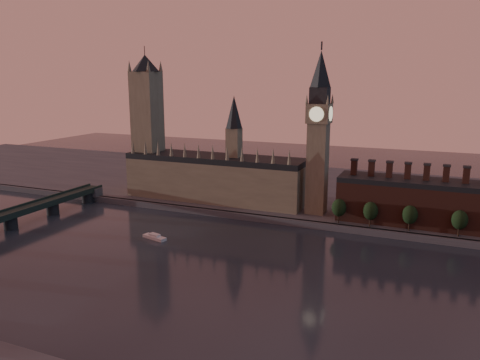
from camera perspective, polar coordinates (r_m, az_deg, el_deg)
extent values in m
plane|color=black|center=(214.18, -0.74, -12.35)|extent=(900.00, 900.00, 0.00)
cube|color=#4D4E53|center=(292.78, 6.35, -5.14)|extent=(900.00, 4.00, 4.00)
cube|color=#4D4E53|center=(376.99, 10.27, -1.30)|extent=(900.00, 180.00, 4.00)
cube|color=#766C54|center=(334.07, -3.07, -0.05)|extent=(130.00, 30.00, 28.00)
cube|color=black|center=(331.03, -3.11, 2.65)|extent=(130.00, 30.00, 4.00)
cube|color=#766C54|center=(323.28, -0.73, 4.23)|extent=(9.00, 9.00, 24.00)
cone|color=black|center=(320.87, -0.74, 8.30)|extent=(12.00, 12.00, 22.00)
cone|color=#766C54|center=(348.15, -12.93, 4.00)|extent=(2.60, 2.60, 10.00)
cone|color=#766C54|center=(342.03, -11.47, 3.92)|extent=(2.60, 2.60, 10.00)
cone|color=#766C54|center=(336.15, -9.95, 3.84)|extent=(2.60, 2.60, 10.00)
cone|color=#766C54|center=(330.50, -8.38, 3.75)|extent=(2.60, 2.60, 10.00)
cone|color=#766C54|center=(325.12, -6.76, 3.66)|extent=(2.60, 2.60, 10.00)
cone|color=#766C54|center=(320.00, -5.08, 3.56)|extent=(2.60, 2.60, 10.00)
cone|color=#766C54|center=(315.17, -3.36, 3.45)|extent=(2.60, 2.60, 10.00)
cone|color=#766C54|center=(310.63, -1.58, 3.34)|extent=(2.60, 2.60, 10.00)
cone|color=#766C54|center=(306.40, 0.25, 3.22)|extent=(2.60, 2.60, 10.00)
cone|color=#766C54|center=(302.49, 2.13, 3.09)|extent=(2.60, 2.60, 10.00)
cone|color=#766C54|center=(298.92, 4.06, 2.96)|extent=(2.60, 2.60, 10.00)
cone|color=#766C54|center=(295.69, 6.03, 2.82)|extent=(2.60, 2.60, 10.00)
cube|color=#766C54|center=(356.25, -11.16, 5.56)|extent=(18.00, 18.00, 90.00)
cone|color=black|center=(354.13, -11.51, 13.78)|extent=(24.00, 24.00, 12.00)
cylinder|color=#232326|center=(354.36, -11.55, 14.75)|extent=(0.50, 0.50, 12.00)
cone|color=#766C54|center=(352.10, -13.35, 13.38)|extent=(3.00, 3.00, 8.00)
cone|color=#766C54|center=(342.98, -11.12, 13.52)|extent=(3.00, 3.00, 8.00)
cone|color=#766C54|center=(365.19, -11.84, 13.40)|extent=(3.00, 3.00, 8.00)
cone|color=#766C54|center=(356.40, -9.66, 13.52)|extent=(3.00, 3.00, 8.00)
cube|color=#766C54|center=(301.57, 9.40, 1.36)|extent=(12.00, 12.00, 58.00)
cube|color=#766C54|center=(297.04, 9.64, 8.01)|extent=(14.00, 14.00, 12.00)
cube|color=#232326|center=(296.45, 9.72, 10.13)|extent=(11.00, 11.00, 10.00)
cone|color=black|center=(296.33, 9.83, 13.22)|extent=(13.00, 13.00, 22.00)
cylinder|color=#232326|center=(296.90, 9.93, 15.82)|extent=(1.00, 1.00, 5.00)
cylinder|color=beige|center=(290.05, 9.31, 7.92)|extent=(9.00, 0.50, 9.00)
cylinder|color=beige|center=(304.03, 9.96, 8.09)|extent=(9.00, 0.50, 9.00)
cylinder|color=beige|center=(298.77, 8.28, 8.07)|extent=(0.50, 9.00, 9.00)
cylinder|color=beige|center=(295.47, 11.01, 7.93)|extent=(0.50, 9.00, 9.00)
cone|color=#766C54|center=(291.80, 8.14, 9.75)|extent=(2.00, 2.00, 6.00)
cone|color=#766C54|center=(288.75, 10.67, 9.64)|extent=(2.00, 2.00, 6.00)
cone|color=#766C54|center=(304.38, 8.78, 9.83)|extent=(2.00, 2.00, 6.00)
cone|color=#766C54|center=(301.46, 11.21, 9.72)|extent=(2.00, 2.00, 6.00)
cube|color=#4D271D|center=(297.51, 22.51, -2.93)|extent=(110.00, 25.00, 24.00)
cube|color=black|center=(294.47, 22.72, -0.40)|extent=(110.00, 25.00, 3.00)
cube|color=#4D271D|center=(296.76, 13.74, 1.49)|extent=(3.50, 3.50, 9.00)
cube|color=#232326|center=(295.89, 13.79, 2.44)|extent=(4.20, 4.20, 1.00)
cube|color=#4D271D|center=(295.35, 15.73, 1.33)|extent=(3.50, 3.50, 9.00)
cube|color=#232326|center=(294.48, 15.79, 2.28)|extent=(4.20, 4.20, 1.00)
cube|color=#4D271D|center=(294.31, 17.75, 1.17)|extent=(3.50, 3.50, 9.00)
cube|color=#232326|center=(293.43, 17.81, 2.12)|extent=(4.20, 4.20, 1.00)
cube|color=#4D271D|center=(293.63, 19.77, 1.00)|extent=(3.50, 3.50, 9.00)
cube|color=#232326|center=(292.76, 19.84, 1.96)|extent=(4.20, 4.20, 1.00)
cube|color=#4D271D|center=(293.33, 21.80, 0.83)|extent=(3.50, 3.50, 9.00)
cube|color=#232326|center=(292.45, 21.88, 1.79)|extent=(4.20, 4.20, 1.00)
cube|color=#4D271D|center=(293.39, 23.84, 0.66)|extent=(3.50, 3.50, 9.00)
cube|color=#232326|center=(292.52, 23.92, 1.62)|extent=(4.20, 4.20, 1.00)
cube|color=#4D271D|center=(293.83, 25.87, 0.49)|extent=(3.50, 3.50, 9.00)
cube|color=#232326|center=(292.96, 25.96, 1.45)|extent=(4.20, 4.20, 1.00)
cylinder|color=black|center=(288.46, 11.91, -4.56)|extent=(0.80, 0.80, 6.00)
ellipsoid|color=black|center=(286.67, 11.97, -3.32)|extent=(8.60, 8.60, 10.75)
cylinder|color=black|center=(285.96, 15.55, -4.90)|extent=(0.80, 0.80, 6.00)
ellipsoid|color=black|center=(284.16, 15.62, -3.65)|extent=(8.60, 8.60, 10.75)
cylinder|color=black|center=(284.97, 19.91, -5.26)|extent=(0.80, 0.80, 6.00)
ellipsoid|color=black|center=(283.16, 20.00, -4.00)|extent=(8.60, 8.60, 10.75)
cylinder|color=black|center=(285.44, 25.09, -5.67)|extent=(0.80, 0.80, 6.00)
ellipsoid|color=black|center=(283.63, 25.21, -4.41)|extent=(8.60, 8.60, 10.75)
cube|color=#4D4E53|center=(364.84, -17.65, -1.34)|extent=(14.00, 8.00, 6.00)
cylinder|color=#232326|center=(315.89, -26.18, -4.70)|extent=(8.00, 8.00, 7.75)
cylinder|color=#232326|center=(337.97, -21.87, -3.26)|extent=(8.00, 8.00, 7.75)
cylinder|color=#232326|center=(361.91, -18.12, -1.99)|extent=(8.00, 8.00, 7.75)
cube|color=silver|center=(271.80, -10.36, -6.91)|extent=(15.83, 7.95, 1.74)
cube|color=silver|center=(271.31, -10.38, -6.60)|extent=(7.13, 4.76, 1.31)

